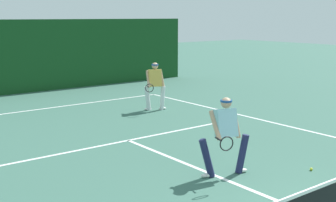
{
  "coord_description": "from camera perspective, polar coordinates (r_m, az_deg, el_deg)",
  "views": [
    {
      "loc": [
        -6.14,
        -3.34,
        3.27
      ],
      "look_at": [
        1.07,
        6.06,
        1.0
      ],
      "focal_mm": 47.7,
      "sensor_mm": 36.0,
      "label": 1
    }
  ],
  "objects": [
    {
      "name": "court_line_baseline_far",
      "position": [
        16.6,
        -15.01,
        -0.88
      ],
      "size": [
        9.31,
        0.1,
        0.01
      ],
      "primitive_type": "cube",
      "color": "white",
      "rests_on": "ground_plane"
    },
    {
      "name": "court_line_service",
      "position": [
        11.98,
        -5.09,
        -5.03
      ],
      "size": [
        7.59,
        0.1,
        0.01
      ],
      "primitive_type": "cube",
      "color": "white",
      "rests_on": "ground_plane"
    },
    {
      "name": "court_line_centre",
      "position": [
        9.55,
        5.43,
        -9.21
      ],
      "size": [
        0.1,
        6.4,
        0.01
      ],
      "primitive_type": "cube",
      "color": "white",
      "rests_on": "ground_plane"
    },
    {
      "name": "player_near",
      "position": [
        9.23,
        7.35,
        -4.07
      ],
      "size": [
        1.15,
        0.84,
        1.65
      ],
      "rotation": [
        0.0,
        0.0,
        2.85
      ],
      "color": "#1E234C",
      "rests_on": "ground_plane"
    },
    {
      "name": "player_far",
      "position": [
        15.57,
        -1.68,
        2.19
      ],
      "size": [
        1.04,
        0.81,
        1.68
      ],
      "rotation": [
        0.0,
        0.0,
        2.68
      ],
      "color": "silver",
      "rests_on": "ground_plane"
    },
    {
      "name": "tennis_ball",
      "position": [
        10.15,
        17.84,
        -8.29
      ],
      "size": [
        0.07,
        0.07,
        0.07
      ],
      "primitive_type": "sphere",
      "color": "#D1E033",
      "rests_on": "ground_plane"
    },
    {
      "name": "back_fence_windscreen",
      "position": [
        19.85,
        -19.41,
        5.3
      ],
      "size": [
        17.81,
        0.12,
        3.12
      ],
      "primitive_type": "cube",
      "color": "#14421C",
      "rests_on": "ground_plane"
    }
  ]
}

